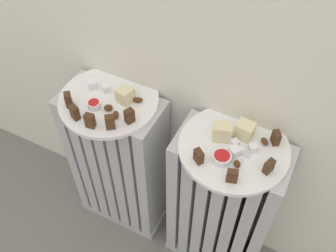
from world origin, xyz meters
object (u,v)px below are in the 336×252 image
object	(u,v)px
plate_left	(109,100)
fork	(241,162)
plate_right	(234,147)
jam_bowl_right	(222,158)
radiator_left	(120,164)
jam_bowl_left	(94,104)
radiator_right	(221,208)

from	to	relation	value
plate_left	fork	xyz separation A→B (m)	(0.40, -0.04, 0.01)
plate_right	plate_left	bearing A→B (deg)	180.00
plate_right	jam_bowl_right	xyz separation A→B (m)	(-0.01, -0.06, 0.02)
radiator_left	plate_right	size ratio (longest dim) A/B	2.12
radiator_left	plate_left	xyz separation A→B (m)	(0.00, 0.00, 0.31)
plate_left	jam_bowl_left	size ratio (longest dim) A/B	7.81
radiator_right	jam_bowl_right	world-z (taller)	jam_bowl_right
plate_left	jam_bowl_right	size ratio (longest dim) A/B	5.95
plate_left	jam_bowl_right	world-z (taller)	jam_bowl_right
plate_left	jam_bowl_left	bearing A→B (deg)	-110.18
radiator_right	jam_bowl_left	distance (m)	0.51
plate_left	fork	bearing A→B (deg)	-5.81
radiator_left	plate_right	bearing A→B (deg)	0.00
radiator_right	fork	size ratio (longest dim) A/B	5.78
radiator_right	jam_bowl_right	bearing A→B (deg)	-102.74
radiator_left	fork	size ratio (longest dim) A/B	5.78
plate_left	jam_bowl_left	distance (m)	0.05
radiator_right	fork	distance (m)	0.32
plate_right	radiator_left	bearing A→B (deg)	-180.00
radiator_left	jam_bowl_left	bearing A→B (deg)	-110.18
jam_bowl_right	fork	xyz separation A→B (m)	(0.04, 0.01, -0.01)
radiator_right	fork	world-z (taller)	fork
plate_left	fork	size ratio (longest dim) A/B	2.72
plate_left	plate_right	distance (m)	0.37
radiator_right	plate_left	world-z (taller)	plate_left
radiator_left	radiator_right	size ratio (longest dim) A/B	1.00
radiator_right	jam_bowl_right	xyz separation A→B (m)	(-0.01, -0.06, 0.33)
plate_right	fork	bearing A→B (deg)	-52.15
jam_bowl_right	fork	bearing A→B (deg)	18.54
radiator_left	fork	bearing A→B (deg)	-5.81
fork	jam_bowl_left	bearing A→B (deg)	-179.44
jam_bowl_right	fork	world-z (taller)	jam_bowl_right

